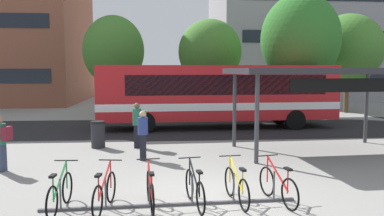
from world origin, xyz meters
name	(u,v)px	position (x,y,z in m)	size (l,w,h in m)	color
ground	(209,201)	(0.00, 0.00, 0.00)	(200.00, 200.00, 0.00)	gray
bus_lane_asphalt	(182,128)	(0.00, 11.06, 0.00)	(80.00, 7.20, 0.01)	#232326
city_bus	(216,93)	(1.78, 11.06, 1.78)	(12.12, 3.09, 3.20)	red
bike_rack	(171,202)	(-0.89, -0.28, 0.09)	(5.63, 0.33, 0.70)	#47474C
parked_bicycle_green_0	(60,194)	(-3.23, -0.40, 0.38)	(0.52, 1.72, 0.99)	black
parked_bicycle_red_1	(105,193)	(-2.30, -0.44, 0.38)	(0.52, 1.71, 0.99)	black
parked_bicycle_red_2	(150,191)	(-1.34, -0.41, 0.38)	(0.52, 1.72, 0.99)	black
parked_bicycle_black_3	(195,189)	(-0.37, -0.35, 0.38)	(0.52, 1.71, 0.99)	black
parked_bicycle_yellow_4	(236,187)	(0.58, -0.23, 0.38)	(0.52, 1.72, 0.99)	black
parked_bicycle_red_5	(278,186)	(1.51, -0.28, 0.38)	(0.57, 1.69, 0.99)	black
transit_shelter	(320,73)	(4.63, 4.91, 2.86)	(6.55, 3.98, 3.04)	#38383D
commuter_black_pack_0	(143,132)	(-1.68, 4.22, 0.95)	(0.35, 0.53, 1.64)	black
commuter_olive_pack_1	(138,122)	(-1.94, 6.20, 1.00)	(0.54, 0.37, 1.73)	black
commuter_maroon_pack_2	(1,140)	(-5.76, 3.06, 0.94)	(0.60, 0.48, 1.64)	#2D3851
trash_bin	(98,134)	(-3.48, 6.35, 0.52)	(0.55, 0.55, 1.03)	#232328
street_tree_0	(348,49)	(11.85, 17.32, 4.43)	(4.74, 4.74, 6.79)	brown
street_tree_1	(210,52)	(2.39, 18.28, 4.20)	(4.37, 4.37, 6.46)	brown
street_tree_2	(300,39)	(7.40, 14.50, 4.81)	(4.76, 4.76, 7.58)	brown
street_tree_3	(114,51)	(-4.21, 18.40, 4.27)	(4.15, 4.15, 6.65)	brown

